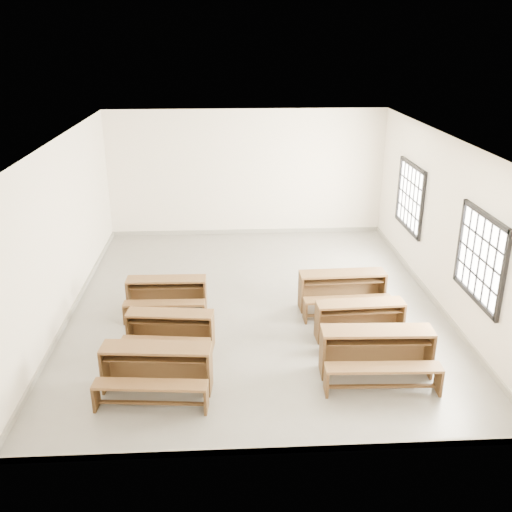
{
  "coord_description": "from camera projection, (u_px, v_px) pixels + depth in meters",
  "views": [
    {
      "loc": [
        -0.56,
        -9.96,
        4.9
      ],
      "look_at": [
        0.0,
        0.0,
        1.0
      ],
      "focal_mm": 40.0,
      "sensor_mm": 36.0,
      "label": 1
    }
  ],
  "objects": [
    {
      "name": "desk_set_0",
      "position": [
        156.0,
        366.0,
        8.23
      ],
      "size": [
        1.66,
        0.97,
        0.71
      ],
      "rotation": [
        0.0,
        0.0,
        -0.09
      ],
      "color": "brown",
      "rests_on": "ground"
    },
    {
      "name": "desk_set_4",
      "position": [
        360.0,
        318.0,
        9.67
      ],
      "size": [
        1.53,
        0.84,
        0.67
      ],
      "rotation": [
        0.0,
        0.0,
        0.04
      ],
      "color": "brown",
      "rests_on": "ground"
    },
    {
      "name": "desk_set_1",
      "position": [
        170.0,
        328.0,
        9.39
      ],
      "size": [
        1.5,
        0.9,
        0.64
      ],
      "rotation": [
        0.0,
        0.0,
        -0.12
      ],
      "color": "brown",
      "rests_on": "ground"
    },
    {
      "name": "desk_set_3",
      "position": [
        377.0,
        350.0,
        8.61
      ],
      "size": [
        1.72,
        0.94,
        0.76
      ],
      "rotation": [
        0.0,
        0.0,
        -0.04
      ],
      "color": "brown",
      "rests_on": "ground"
    },
    {
      "name": "room",
      "position": [
        261.0,
        197.0,
        10.3
      ],
      "size": [
        8.5,
        8.5,
        3.2
      ],
      "color": "gray",
      "rests_on": "ground"
    },
    {
      "name": "desk_set_5",
      "position": [
        343.0,
        288.0,
        10.74
      ],
      "size": [
        1.65,
        0.9,
        0.73
      ],
      "rotation": [
        0.0,
        0.0,
        0.04
      ],
      "color": "brown",
      "rests_on": "ground"
    },
    {
      "name": "desk_set_2",
      "position": [
        167.0,
        293.0,
        10.64
      ],
      "size": [
        1.49,
        0.79,
        0.66
      ],
      "rotation": [
        0.0,
        0.0,
        -0.02
      ],
      "color": "brown",
      "rests_on": "ground"
    }
  ]
}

